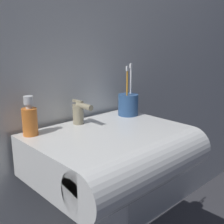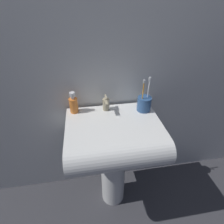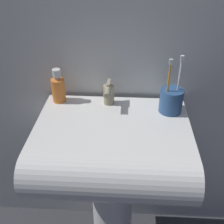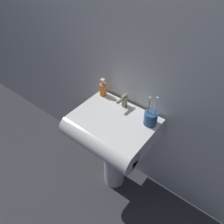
{
  "view_description": "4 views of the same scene",
  "coord_description": "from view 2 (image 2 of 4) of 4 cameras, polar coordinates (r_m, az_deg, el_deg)",
  "views": [
    {
      "loc": [
        -0.66,
        -0.72,
        1.1
      ],
      "look_at": [
        0.03,
        0.01,
        0.83
      ],
      "focal_mm": 45.0,
      "sensor_mm": 36.0,
      "label": 1
    },
    {
      "loc": [
        -0.14,
        -0.8,
        1.4
      ],
      "look_at": [
        -0.01,
        0.01,
        0.84
      ],
      "focal_mm": 28.0,
      "sensor_mm": 36.0,
      "label": 2
    },
    {
      "loc": [
        0.05,
        -0.82,
        1.35
      ],
      "look_at": [
        -0.0,
        0.02,
        0.81
      ],
      "focal_mm": 45.0,
      "sensor_mm": 36.0,
      "label": 3
    },
    {
      "loc": [
        0.64,
        -0.86,
        1.78
      ],
      "look_at": [
        -0.02,
        -0.01,
        0.82
      ],
      "focal_mm": 35.0,
      "sensor_mm": 36.0,
      "label": 4
    }
  ],
  "objects": [
    {
      "name": "sink_basin",
      "position": [
        1.03,
        0.94,
        -8.5
      ],
      "size": [
        0.56,
        0.46,
        0.15
      ],
      "color": "white",
      "rests_on": "sink_pedestal"
    },
    {
      "name": "toothbrush_cup",
      "position": [
        1.12,
        10.43,
        2.74
      ],
      "size": [
        0.09,
        0.09,
        0.22
      ],
      "color": "#2D5184",
      "rests_on": "sink_basin"
    },
    {
      "name": "sink_pedestal",
      "position": [
        1.36,
        0.36,
        -18.92
      ],
      "size": [
        0.18,
        0.18,
        0.62
      ],
      "primitive_type": "cylinder",
      "color": "white",
      "rests_on": "ground"
    },
    {
      "name": "ground_plane",
      "position": [
        1.62,
        0.31,
        -25.48
      ],
      "size": [
        6.0,
        6.0,
        0.0
      ],
      "primitive_type": "plane",
      "color": "#38383D",
      "rests_on": "ground"
    },
    {
      "name": "faucet",
      "position": [
        1.1,
        -1.94,
        2.73
      ],
      "size": [
        0.04,
        0.11,
        0.1
      ],
      "color": "tan",
      "rests_on": "sink_basin"
    },
    {
      "name": "soap_bottle",
      "position": [
        1.11,
        -12.44,
        2.48
      ],
      "size": [
        0.05,
        0.05,
        0.14
      ],
      "color": "orange",
      "rests_on": "sink_basin"
    },
    {
      "name": "wall_back",
      "position": [
        1.06,
        -1.79,
        23.59
      ],
      "size": [
        5.0,
        0.05,
        2.4
      ],
      "primitive_type": "cube",
      "color": "silver",
      "rests_on": "ground"
    }
  ]
}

